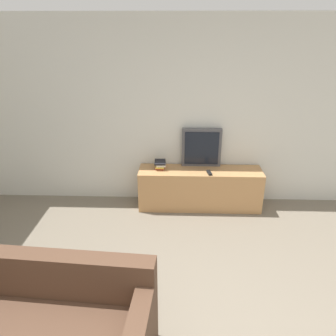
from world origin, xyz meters
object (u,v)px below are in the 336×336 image
object	(u,v)px
television	(201,147)
book_stack	(160,164)
tv_stand	(200,188)
remote_on_stand	(209,173)

from	to	relation	value
television	book_stack	world-z (taller)	television
tv_stand	book_stack	bearing A→B (deg)	174.95
tv_stand	television	bearing A→B (deg)	85.58
book_stack	remote_on_stand	xyz separation A→B (m)	(0.68, -0.17, -0.05)
television	book_stack	size ratio (longest dim) A/B	2.62
television	tv_stand	bearing A→B (deg)	-94.42
tv_stand	television	size ratio (longest dim) A/B	3.12
television	remote_on_stand	distance (m)	0.40
tv_stand	remote_on_stand	world-z (taller)	remote_on_stand
book_stack	remote_on_stand	bearing A→B (deg)	-13.88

